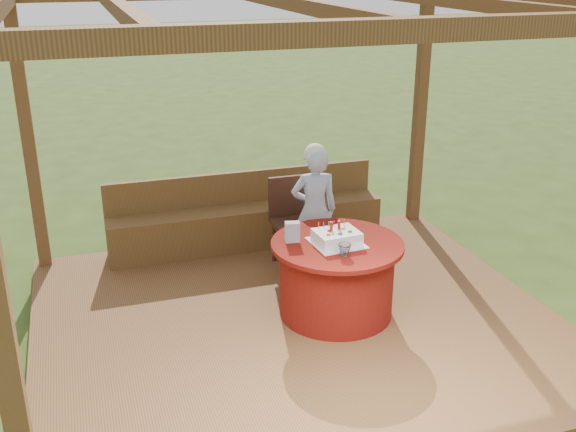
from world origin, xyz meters
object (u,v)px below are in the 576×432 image
at_px(bench, 247,222).
at_px(chair, 294,217).
at_px(birthday_cake, 337,237).
at_px(elderly_woman, 314,208).
at_px(drinking_glass, 344,250).
at_px(table, 336,278).
at_px(gift_bag, 292,232).

bearing_deg(bench, chair, -60.57).
bearing_deg(birthday_cake, elderly_woman, 81.73).
bearing_deg(drinking_glass, chair, 88.84).
bearing_deg(birthday_cake, table, 45.61).
xyz_separation_m(chair, drinking_glass, (-0.03, -1.39, 0.22)).
xyz_separation_m(gift_bag, drinking_glass, (0.32, -0.41, -0.04)).
distance_m(table, gift_bag, 0.58).
relative_size(table, birthday_cake, 2.56).
height_order(birthday_cake, drinking_glass, birthday_cake).
bearing_deg(bench, gift_bag, -90.00).
height_order(table, chair, chair).
height_order(birthday_cake, gift_bag, birthday_cake).
xyz_separation_m(elderly_woman, gift_bag, (-0.49, -0.77, 0.11)).
relative_size(elderly_woman, birthday_cake, 2.94).
relative_size(elderly_woman, gift_bag, 7.48).
height_order(table, elderly_woman, elderly_woman).
xyz_separation_m(elderly_woman, birthday_cake, (-0.14, -0.93, 0.08)).
bearing_deg(drinking_glass, table, 80.08).
distance_m(birthday_cake, drinking_glass, 0.26).
relative_size(bench, elderly_woman, 2.27).
bearing_deg(gift_bag, table, -11.89).
bearing_deg(drinking_glass, birthday_cake, 82.46).
xyz_separation_m(table, birthday_cake, (-0.01, -0.01, 0.40)).
xyz_separation_m(elderly_woman, drinking_glass, (-0.17, -1.19, 0.07)).
distance_m(table, drinking_glass, 0.48).
xyz_separation_m(table, gift_bag, (-0.36, 0.14, 0.43)).
distance_m(elderly_woman, gift_bag, 0.92).
relative_size(birthday_cake, gift_bag, 2.55).
bearing_deg(gift_bag, elderly_woman, 67.21).
xyz_separation_m(birthday_cake, gift_bag, (-0.35, 0.15, 0.03)).
bearing_deg(table, birthday_cake, -134.39).
xyz_separation_m(chair, birthday_cake, (0.01, -1.13, 0.23)).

